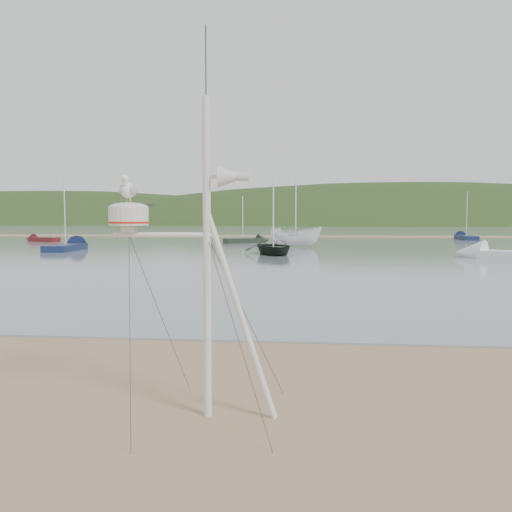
# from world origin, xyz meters

# --- Properties ---
(ground) EXTENTS (560.00, 560.00, 0.00)m
(ground) POSITION_xyz_m (0.00, 0.00, 0.00)
(ground) COLOR #8B6D50
(ground) RESTS_ON ground
(water) EXTENTS (560.00, 256.00, 0.04)m
(water) POSITION_xyz_m (0.00, 132.00, 0.02)
(water) COLOR slate
(water) RESTS_ON ground
(sandbar) EXTENTS (560.00, 7.00, 0.07)m
(sandbar) POSITION_xyz_m (0.00, 70.00, 0.07)
(sandbar) COLOR #8B6D50
(sandbar) RESTS_ON water
(hill_ridge) EXTENTS (620.00, 180.00, 80.00)m
(hill_ridge) POSITION_xyz_m (18.52, 235.00, -19.70)
(hill_ridge) COLOR #1F3315
(hill_ridge) RESTS_ON ground
(far_cottages) EXTENTS (294.40, 6.30, 8.00)m
(far_cottages) POSITION_xyz_m (3.00, 196.00, 4.00)
(far_cottages) COLOR beige
(far_cottages) RESTS_ON ground
(mast_rig) EXTENTS (2.25, 2.40, 5.08)m
(mast_rig) POSITION_xyz_m (1.31, -0.34, 1.23)
(mast_rig) COLOR silver
(mast_rig) RESTS_ON ground
(boat_dark) EXTENTS (3.71, 1.94, 4.99)m
(boat_dark) POSITION_xyz_m (-0.05, 31.22, 2.53)
(boat_dark) COLOR black
(boat_dark) RESTS_ON water
(boat_white) EXTENTS (2.07, 2.03, 4.74)m
(boat_white) POSITION_xyz_m (1.22, 41.39, 2.41)
(boat_white) COLOR white
(boat_white) RESTS_ON water
(dinghy_red_far) EXTENTS (5.00, 3.00, 1.20)m
(dinghy_red_far) POSITION_xyz_m (-27.61, 49.91, 0.29)
(dinghy_red_far) COLOR #4F1214
(dinghy_red_far) RESTS_ON ground
(sailboat_blue_near) EXTENTS (2.37, 7.36, 7.18)m
(sailboat_blue_near) POSITION_xyz_m (-17.01, 35.94, 0.30)
(sailboat_blue_near) COLOR #121E3F
(sailboat_blue_near) RESTS_ON ground
(sailboat_dark_mid) EXTENTS (5.01, 4.07, 5.27)m
(sailboat_dark_mid) POSITION_xyz_m (-3.53, 49.37, 0.30)
(sailboat_dark_mid) COLOR black
(sailboat_dark_mid) RESTS_ON ground
(sailboat_blue_far) EXTENTS (1.77, 6.37, 6.30)m
(sailboat_blue_far) POSITION_xyz_m (21.02, 61.54, 0.30)
(sailboat_blue_far) COLOR #121E3F
(sailboat_blue_far) RESTS_ON ground
(sailboat_white_near) EXTENTS (7.18, 5.80, 7.43)m
(sailboat_white_near) POSITION_xyz_m (14.42, 29.12, 0.30)
(sailboat_white_near) COLOR white
(sailboat_white_near) RESTS_ON ground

